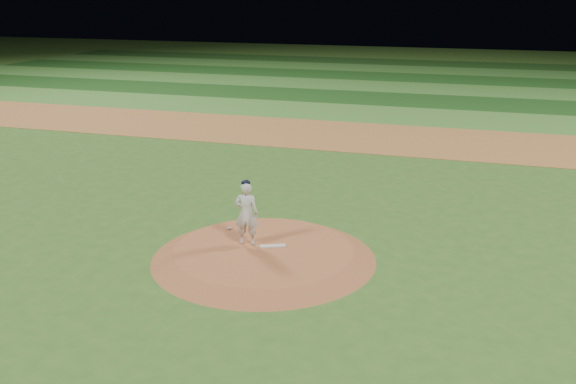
% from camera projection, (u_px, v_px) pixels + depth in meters
% --- Properties ---
extents(ground, '(120.00, 120.00, 0.00)m').
position_uv_depth(ground, '(264.00, 258.00, 15.77)').
color(ground, '#335F1E').
rests_on(ground, ground).
extents(infield_dirt_band, '(70.00, 6.00, 0.02)m').
position_uv_depth(infield_dirt_band, '(368.00, 137.00, 28.51)').
color(infield_dirt_band, '#A36732').
rests_on(infield_dirt_band, ground).
extents(outfield_stripe_0, '(70.00, 5.00, 0.02)m').
position_uv_depth(outfield_stripe_0, '(387.00, 115.00, 33.51)').
color(outfield_stripe_0, '#3F7A2C').
rests_on(outfield_stripe_0, ground).
extents(outfield_stripe_1, '(70.00, 5.00, 0.02)m').
position_uv_depth(outfield_stripe_1, '(400.00, 100.00, 38.06)').
color(outfield_stripe_1, '#194416').
rests_on(outfield_stripe_1, ground).
extents(outfield_stripe_2, '(70.00, 5.00, 0.02)m').
position_uv_depth(outfield_stripe_2, '(410.00, 88.00, 42.61)').
color(outfield_stripe_2, '#39742A').
rests_on(outfield_stripe_2, ground).
extents(outfield_stripe_3, '(70.00, 5.00, 0.02)m').
position_uv_depth(outfield_stripe_3, '(419.00, 78.00, 47.16)').
color(outfield_stripe_3, '#194616').
rests_on(outfield_stripe_3, ground).
extents(outfield_stripe_4, '(70.00, 5.00, 0.02)m').
position_uv_depth(outfield_stripe_4, '(426.00, 70.00, 51.71)').
color(outfield_stripe_4, '#336926').
rests_on(outfield_stripe_4, ground).
extents(outfield_stripe_5, '(70.00, 5.00, 0.02)m').
position_uv_depth(outfield_stripe_5, '(431.00, 63.00, 56.26)').
color(outfield_stripe_5, '#194014').
rests_on(outfield_stripe_5, ground).
extents(pitchers_mound, '(5.50, 5.50, 0.25)m').
position_uv_depth(pitchers_mound, '(264.00, 253.00, 15.74)').
color(pitchers_mound, '#A35A32').
rests_on(pitchers_mound, ground).
extents(pitching_rubber, '(0.66, 0.41, 0.03)m').
position_uv_depth(pitching_rubber, '(273.00, 246.00, 15.82)').
color(pitching_rubber, silver).
rests_on(pitching_rubber, pitchers_mound).
extents(rosin_bag, '(0.12, 0.12, 0.06)m').
position_uv_depth(rosin_bag, '(230.00, 228.00, 16.96)').
color(rosin_bag, beige).
rests_on(rosin_bag, pitchers_mound).
extents(pitcher_on_mound, '(0.64, 0.47, 1.67)m').
position_uv_depth(pitcher_on_mound, '(246.00, 213.00, 15.74)').
color(pitcher_on_mound, silver).
rests_on(pitcher_on_mound, pitchers_mound).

